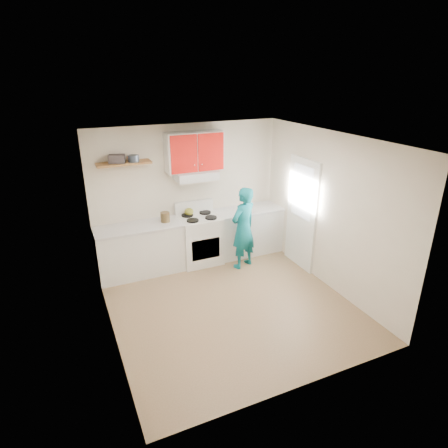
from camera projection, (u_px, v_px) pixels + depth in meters
name	position (u px, v px, depth m)	size (l,w,h in m)	color
floor	(230.00, 304.00, 6.10)	(3.80, 3.80, 0.00)	brown
ceiling	(231.00, 140.00, 5.13)	(3.60, 3.80, 0.04)	white
back_wall	(188.00, 194.00, 7.22)	(3.60, 0.04, 2.60)	beige
front_wall	(307.00, 292.00, 4.01)	(3.60, 0.04, 2.60)	beige
left_wall	(104.00, 251.00, 4.93)	(0.04, 3.80, 2.60)	beige
right_wall	(329.00, 212.00, 6.30)	(0.04, 3.80, 2.60)	beige
door	(302.00, 214.00, 6.99)	(0.05, 0.85, 2.05)	white
door_glass	(302.00, 192.00, 6.82)	(0.01, 0.55, 0.95)	white
counter_left	(140.00, 250.00, 6.89)	(1.52, 0.60, 0.90)	silver
counter_right	(247.00, 231.00, 7.72)	(1.32, 0.60, 0.90)	silver
stove	(200.00, 240.00, 7.30)	(0.76, 0.65, 0.92)	white
range_hood	(196.00, 175.00, 6.93)	(0.76, 0.44, 0.15)	silver
upper_cabinets	(194.00, 151.00, 6.82)	(1.02, 0.33, 0.70)	#B0140F
shelf	(124.00, 163.00, 6.39)	(0.90, 0.30, 0.04)	brown
books	(117.00, 159.00, 6.32)	(0.26, 0.19, 0.13)	#41393D
tin	(133.00, 158.00, 6.39)	(0.18, 0.18, 0.11)	#333D4C
kettle	(189.00, 212.00, 7.19)	(0.17, 0.17, 0.14)	olive
crock	(165.00, 218.00, 6.88)	(0.17, 0.17, 0.20)	#48391F
cutting_board	(237.00, 213.00, 7.38)	(0.27, 0.20, 0.02)	olive
silicone_mat	(259.00, 208.00, 7.63)	(0.32, 0.26, 0.01)	red
person	(243.00, 228.00, 7.01)	(0.57, 0.37, 1.55)	#0C6773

